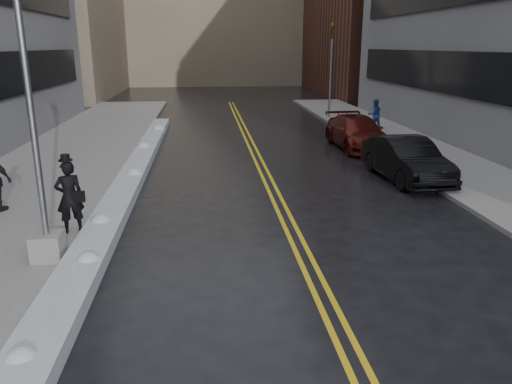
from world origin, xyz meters
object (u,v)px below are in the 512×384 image
object	(u,v)px
lamppost	(36,155)
pedestrian_east	(375,115)
car_black	(406,159)
pedestrian_fedora	(69,197)
traffic_signal	(331,67)
car_maroon	(357,132)
fire_hydrant	(426,155)

from	to	relation	value
lamppost	pedestrian_east	size ratio (longest dim) A/B	4.45
lamppost	car_black	distance (m)	12.63
lamppost	pedestrian_fedora	world-z (taller)	lamppost
pedestrian_east	traffic_signal	bearing A→B (deg)	-82.61
pedestrian_fedora	car_maroon	xyz separation A→B (m)	(10.70, 10.64, -0.33)
traffic_signal	car_black	xyz separation A→B (m)	(-1.00, -15.68, -2.62)
pedestrian_east	lamppost	bearing A→B (deg)	45.88
pedestrian_fedora	car_black	xyz separation A→B (m)	(10.70, 4.60, -0.30)
pedestrian_east	car_black	world-z (taller)	pedestrian_east
traffic_signal	pedestrian_east	world-z (taller)	traffic_signal
pedestrian_fedora	pedestrian_east	xyz separation A→B (m)	(12.97, 14.90, -0.08)
pedestrian_east	car_maroon	bearing A→B (deg)	55.96
lamppost	pedestrian_east	bearing A→B (deg)	51.80
lamppost	car_maroon	bearing A→B (deg)	48.85
car_black	pedestrian_east	bearing A→B (deg)	73.74
pedestrian_fedora	car_black	bearing A→B (deg)	-179.47
fire_hydrant	car_maroon	bearing A→B (deg)	108.99
lamppost	fire_hydrant	distance (m)	14.81
pedestrian_east	car_maroon	distance (m)	4.83
fire_hydrant	car_maroon	xyz separation A→B (m)	(-1.50, 4.36, 0.21)
traffic_signal	pedestrian_east	size ratio (longest dim) A/B	3.50
fire_hydrant	car_maroon	world-z (taller)	car_maroon
car_black	pedestrian_fedora	bearing A→B (deg)	-160.54
car_maroon	fire_hydrant	bearing A→B (deg)	-72.82
fire_hydrant	pedestrian_east	distance (m)	8.66
fire_hydrant	car_black	distance (m)	2.27
car_maroon	lamppost	bearing A→B (deg)	-132.96
traffic_signal	car_maroon	xyz separation A→B (m)	(-1.00, -9.64, -2.65)
lamppost	traffic_signal	size ratio (longest dim) A/B	1.27
lamppost	traffic_signal	xyz separation A→B (m)	(11.80, 22.00, 0.87)
traffic_signal	car_maroon	size ratio (longest dim) A/B	1.15
lamppost	car_maroon	size ratio (longest dim) A/B	1.46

